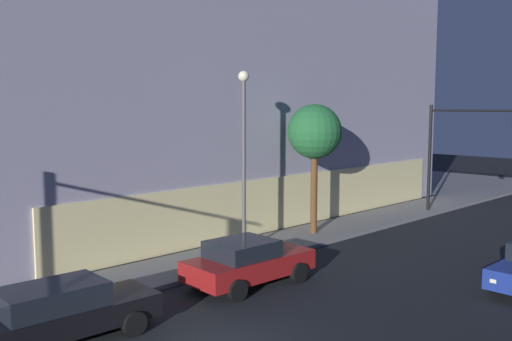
# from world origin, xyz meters

# --- Properties ---
(modern_building) EXTENTS (29.03, 25.09, 19.67)m
(modern_building) POSITION_xyz_m (12.02, 20.71, 9.77)
(modern_building) COLOR #4C4C51
(modern_building) RESTS_ON ground
(traffic_light_far_corner) EXTENTS (0.69, 5.45, 6.08)m
(traffic_light_far_corner) POSITION_xyz_m (21.37, 4.10, 4.33)
(traffic_light_far_corner) COLOR black
(traffic_light_far_corner) RESTS_ON sidewalk_corner
(street_lamp_sidewalk) EXTENTS (0.44, 0.44, 7.39)m
(street_lamp_sidewalk) POSITION_xyz_m (7.11, 6.50, 4.84)
(street_lamp_sidewalk) COLOR #545454
(street_lamp_sidewalk) RESTS_ON sidewalk_corner
(sidewalk_tree) EXTENTS (2.55, 2.55, 6.09)m
(sidewalk_tree) POSITION_xyz_m (11.86, 6.70, 4.89)
(sidewalk_tree) COLOR brown
(sidewalk_tree) RESTS_ON sidewalk_corner
(car_black) EXTENTS (4.84, 2.11, 1.59)m
(car_black) POSITION_xyz_m (-2.28, 3.41, 0.83)
(car_black) COLOR black
(car_black) RESTS_ON ground
(car_red) EXTENTS (4.62, 2.36, 1.60)m
(car_red) POSITION_xyz_m (4.43, 3.47, 0.83)
(car_red) COLOR maroon
(car_red) RESTS_ON ground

